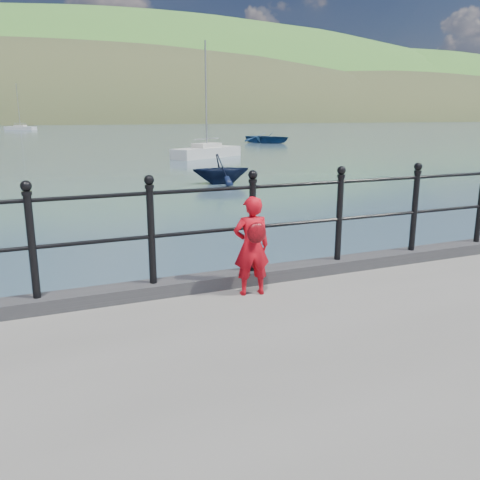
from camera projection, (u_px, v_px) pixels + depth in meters
name	position (u px, v px, depth m)	size (l,w,h in m)	color
ground	(202.00, 362.00, 6.25)	(600.00, 600.00, 0.00)	#2D4251
kerb	(205.00, 282.00, 5.86)	(60.00, 0.30, 0.15)	#28282B
railing	(204.00, 219.00, 5.68)	(18.11, 0.11, 1.20)	black
far_shore	(117.00, 170.00, 240.19)	(830.00, 200.00, 156.00)	#333A21
child	(252.00, 246.00, 5.56)	(0.44, 0.35, 1.11)	red
launch_blue	(268.00, 138.00, 53.81)	(3.72, 5.21, 1.08)	navy
launch_navy	(221.00, 169.00, 22.11)	(2.12, 2.46, 1.30)	black
sailboat_near	(207.00, 153.00, 35.68)	(5.79, 4.22, 7.98)	silver
sailboat_deep	(20.00, 128.00, 97.35)	(5.91, 4.89, 8.85)	silver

